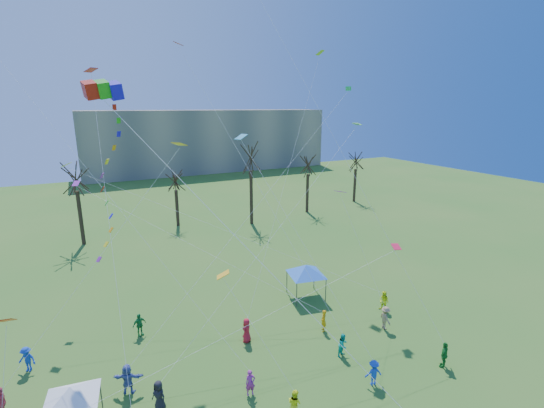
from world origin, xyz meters
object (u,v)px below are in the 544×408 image
canopy_tent_white (71,394)px  distant_building (208,140)px  canopy_tent_blue (306,270)px  big_box_kite (115,185)px

canopy_tent_white → distant_building: bearing=67.4°
distant_building → canopy_tent_blue: (-13.75, -69.10, -4.98)m
distant_building → canopy_tent_white: 82.17m
big_box_kite → canopy_tent_blue: (14.81, 7.11, -10.04)m
canopy_tent_white → canopy_tent_blue: size_ratio=0.90×
canopy_tent_white → canopy_tent_blue: (17.82, 6.58, 0.28)m
big_box_kite → canopy_tent_blue: big_box_kite is taller
distant_building → canopy_tent_blue: bearing=-101.3°
big_box_kite → canopy_tent_white: bearing=170.0°
canopy_tent_blue → big_box_kite: bearing=-154.3°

